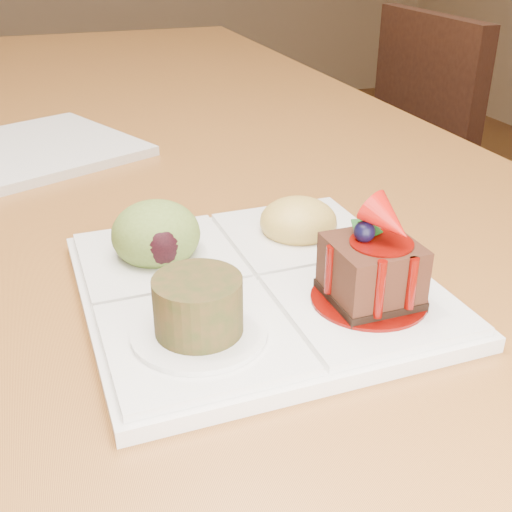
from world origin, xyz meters
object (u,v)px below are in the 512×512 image
object	(u,v)px
dining_table	(82,157)
second_plate	(34,149)
chair_right	(378,190)
sampler_plate	(252,270)

from	to	relation	value
dining_table	second_plate	xyz separation A→B (m)	(-0.07, -0.17, 0.07)
chair_right	second_plate	bearing A→B (deg)	116.30
second_plate	dining_table	bearing A→B (deg)	68.08
dining_table	sampler_plate	world-z (taller)	sampler_plate
chair_right	sampler_plate	distance (m)	0.98
dining_table	second_plate	bearing A→B (deg)	-111.92
chair_right	sampler_plate	bearing A→B (deg)	145.22
sampler_plate	dining_table	bearing A→B (deg)	96.74
chair_right	second_plate	distance (m)	0.83
chair_right	dining_table	bearing A→B (deg)	105.20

